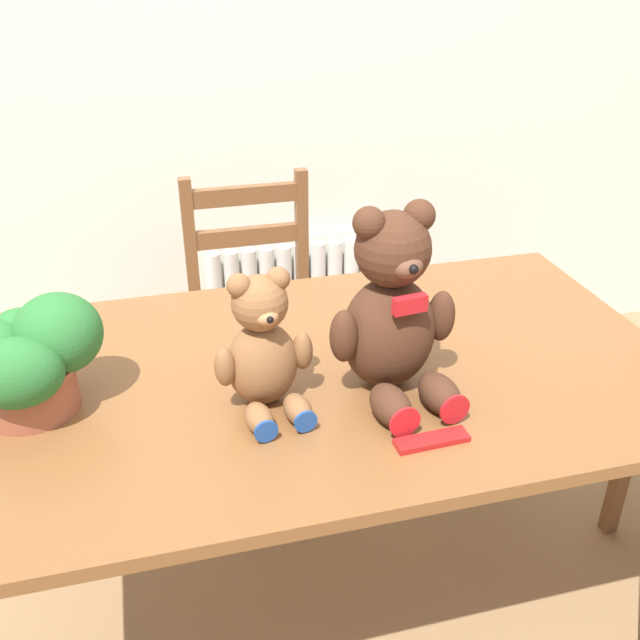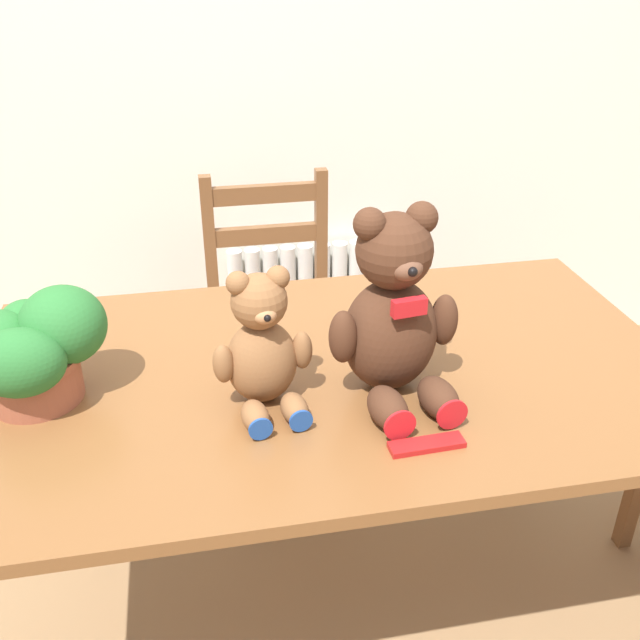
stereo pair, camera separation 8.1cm
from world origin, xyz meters
name	(u,v)px [view 2 (the right image)]	position (x,y,z in m)	size (l,w,h in m)	color
wall_back	(258,39)	(0.00, 1.74, 1.30)	(8.00, 0.04, 2.60)	silver
radiator	(314,314)	(0.18, 1.67, 0.24)	(0.69, 0.10, 0.55)	white
dining_table	(332,399)	(0.00, 0.47, 0.67)	(1.58, 0.93, 0.76)	brown
wooden_chair_behind	(274,321)	(-0.04, 1.25, 0.46)	(0.42, 0.44, 0.94)	brown
teddy_bear_left	(262,348)	(-0.17, 0.36, 0.89)	(0.21, 0.22, 0.30)	brown
teddy_bear_right	(394,316)	(0.10, 0.36, 0.94)	(0.29, 0.30, 0.41)	#472819
potted_plant	(33,348)	(-0.62, 0.46, 0.89)	(0.29, 0.24, 0.24)	#9E5138
chocolate_bar	(427,445)	(0.12, 0.15, 0.77)	(0.15, 0.04, 0.01)	red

